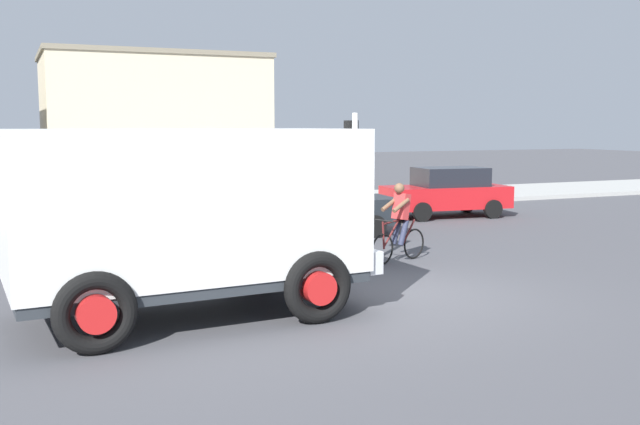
% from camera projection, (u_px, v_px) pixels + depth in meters
% --- Properties ---
extents(ground_plane, '(120.00, 120.00, 0.00)m').
position_uv_depth(ground_plane, '(412.00, 294.00, 12.70)').
color(ground_plane, '#4C4C51').
extents(sidewalk_far, '(80.00, 5.00, 0.16)m').
position_uv_depth(sidewalk_far, '(205.00, 206.00, 25.84)').
color(sidewalk_far, '#ADADA8').
rests_on(sidewalk_far, ground).
extents(truck_foreground, '(5.57, 3.10, 2.90)m').
position_uv_depth(truck_foreground, '(188.00, 210.00, 11.01)').
color(truck_foreground, white).
rests_on(truck_foreground, ground).
extents(cyclist, '(1.64, 0.72, 1.72)m').
position_uv_depth(cyclist, '(399.00, 223.00, 15.56)').
color(cyclist, black).
rests_on(cyclist, ground).
extents(traffic_light_pole, '(0.24, 0.43, 3.20)m').
position_uv_depth(traffic_light_pole, '(353.00, 169.00, 14.52)').
color(traffic_light_pole, red).
rests_on(traffic_light_pole, ground).
extents(car_red_near, '(4.14, 2.17, 1.60)m').
position_uv_depth(car_red_near, '(319.00, 205.00, 19.34)').
color(car_red_near, '#1E2328').
rests_on(car_red_near, ground).
extents(car_white_mid, '(4.15, 2.18, 1.60)m').
position_uv_depth(car_white_mid, '(447.00, 192.00, 23.30)').
color(car_white_mid, red).
rests_on(car_white_mid, ground).
extents(pedestrian_near_kerb, '(0.34, 0.22, 1.62)m').
position_uv_depth(pedestrian_near_kerb, '(351.00, 194.00, 22.21)').
color(pedestrian_near_kerb, '#2D334C').
rests_on(pedestrian_near_kerb, ground).
extents(building_mid_block, '(9.43, 6.75, 6.04)m').
position_uv_depth(building_mid_block, '(153.00, 124.00, 32.44)').
color(building_mid_block, beige).
rests_on(building_mid_block, ground).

